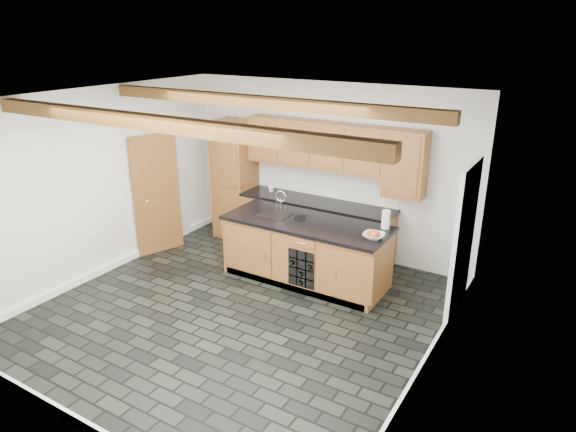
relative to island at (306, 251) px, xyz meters
name	(u,v)px	position (x,y,z in m)	size (l,w,h in m)	color
ground	(239,312)	(-0.31, -1.28, -0.46)	(5.00, 5.00, 0.00)	black
room_shell	(253,192)	(-0.39, -0.75, 1.06)	(5.01, 5.00, 5.00)	white
back_cabinetry	(299,194)	(-0.68, 0.95, 0.51)	(3.65, 0.62, 2.20)	#9B5D31
island	(306,251)	(0.00, 0.00, 0.00)	(2.48, 0.96, 0.93)	#9B5D31
faucet	(276,212)	(-0.56, 0.05, 0.50)	(0.45, 0.40, 0.34)	black
kitchen_scale	(300,216)	(-0.16, 0.11, 0.49)	(0.20, 0.16, 0.05)	black
fruit_bowl	(374,236)	(1.07, -0.08, 0.50)	(0.29, 0.29, 0.07)	beige
fruit_cluster	(374,233)	(1.07, -0.08, 0.54)	(0.16, 0.17, 0.07)	red
paper_towel	(386,219)	(1.07, 0.35, 0.60)	(0.12, 0.12, 0.26)	white
mug	(271,189)	(-1.23, 0.96, 0.51)	(0.10, 0.10, 0.09)	white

